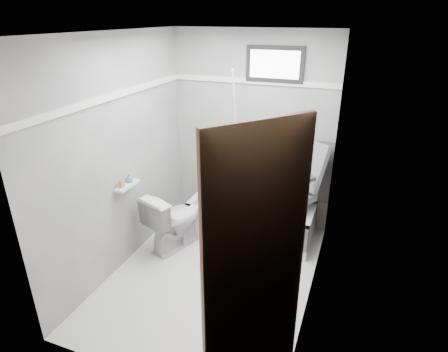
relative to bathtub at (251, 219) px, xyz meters
The scene contains 19 objects.
floor 0.96m from the bathtub, 98.03° to the right, with size 2.60×2.60×0.00m, color white.
ceiling 2.38m from the bathtub, 98.03° to the right, with size 2.60×2.60×0.00m, color silver.
wall_back 1.07m from the bathtub, 109.53° to the left, with size 2.00×0.02×2.40m, color slate.
wall_front 2.44m from the bathtub, 93.37° to the right, with size 2.00×0.02×2.40m, color slate.
wall_left 1.77m from the bathtub, 140.58° to the right, with size 0.02×2.60×2.40m, color slate.
wall_right 1.61m from the bathtub, 46.95° to the right, with size 0.02×2.60×2.40m, color slate.
bathtub is the anchor object (origin of this frame).
office_chair 0.61m from the bathtub, ahead, with size 0.64×0.64×1.11m, color slate, non-canonical shape.
toilet 0.96m from the bathtub, 142.49° to the right, with size 0.40×0.71×0.70m, color silver.
door 2.50m from the bathtub, 68.99° to the right, with size 0.78×0.78×2.00m, color #522F1E, non-canonical shape.
window 1.85m from the bathtub, 71.51° to the left, with size 0.66×0.04×0.40m, color black, non-canonical shape.
backerboard 0.70m from the bathtub, 71.75° to the left, with size 1.50×0.02×0.78m, color #4C4C4F.
trim_back 1.65m from the bathtub, 110.19° to the left, with size 2.00×0.02×0.06m, color white.
trim_left 2.17m from the bathtub, 140.25° to the right, with size 0.02×2.60×0.06m, color white.
pole 0.88m from the bathtub, 150.52° to the left, with size 0.02×0.02×1.95m, color silver.
shelf 1.59m from the bathtub, 138.03° to the right, with size 0.10×0.32×0.03m, color white.
soap_bottle_a 1.67m from the bathtub, 136.00° to the right, with size 0.05×0.05×0.11m, color #9D8B4E.
soap_bottle_b 1.58m from the bathtub, 140.14° to the right, with size 0.08×0.08×0.10m, color slate.
faucet 0.58m from the bathtub, 134.25° to the left, with size 0.26×0.10×0.16m, color silver, non-canonical shape.
Camera 1 is at (1.26, -2.95, 2.53)m, focal length 30.00 mm.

